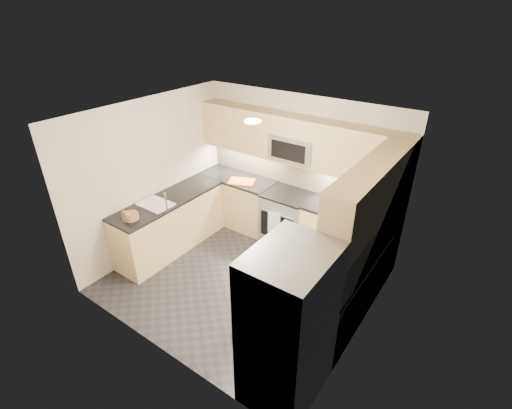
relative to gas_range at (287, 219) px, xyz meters
name	(u,v)px	position (x,y,z in m)	size (l,w,h in m)	color
floor	(243,279)	(0.00, -1.28, -0.46)	(3.60, 3.20, 0.00)	black
ceiling	(239,118)	(0.00, -1.28, 2.04)	(3.60, 3.20, 0.02)	beige
wall_back	(299,170)	(0.00, 0.32, 0.79)	(3.60, 0.02, 2.50)	beige
wall_front	(149,269)	(0.00, -2.88, 0.79)	(3.60, 0.02, 2.50)	beige
wall_left	(152,177)	(-1.80, -1.28, 0.79)	(0.02, 3.20, 2.50)	beige
wall_right	(369,254)	(1.80, -1.28, 0.79)	(0.02, 3.20, 2.50)	beige
base_cab_back_left	(238,201)	(-1.09, 0.02, -0.01)	(1.42, 0.60, 0.90)	#D7B881
base_cab_back_right	(347,239)	(1.09, 0.02, -0.01)	(1.42, 0.60, 0.90)	#D7B881
base_cab_right	(342,290)	(1.50, -1.12, -0.01)	(0.60, 1.70, 0.90)	#D7B881
base_cab_peninsula	(171,224)	(-1.50, -1.28, -0.01)	(0.60, 2.00, 0.90)	#D7B881
countertop_back_left	(237,178)	(-1.09, 0.02, 0.47)	(1.42, 0.63, 0.04)	black
countertop_back_right	(351,213)	(1.09, 0.02, 0.47)	(1.42, 0.63, 0.04)	black
countertop_right	(346,261)	(1.50, -1.12, 0.47)	(0.63, 1.70, 0.04)	black
countertop_peninsula	(168,200)	(-1.50, -1.28, 0.47)	(0.63, 2.00, 0.04)	black
upper_cab_back	(296,140)	(0.00, 0.15, 1.37)	(3.60, 0.35, 0.75)	#D7B881
upper_cab_right	(370,195)	(1.62, -1.00, 1.37)	(0.35, 1.95, 0.75)	#D7B881
backsplash_back	(299,173)	(0.00, 0.32, 0.74)	(3.60, 0.01, 0.51)	tan
backsplash_right	(381,239)	(1.80, -0.82, 0.74)	(0.01, 2.30, 0.51)	tan
gas_range	(287,219)	(0.00, 0.00, 0.00)	(0.76, 0.65, 0.91)	#A8ACB0
range_cooktop	(288,195)	(0.00, 0.00, 0.46)	(0.76, 0.65, 0.03)	black
oven_door_glass	(277,227)	(0.00, -0.33, -0.01)	(0.62, 0.02, 0.45)	black
oven_handle	(277,214)	(0.00, -0.35, 0.26)	(0.02, 0.02, 0.60)	#B2B5BA
microwave	(294,148)	(0.00, 0.12, 1.24)	(0.76, 0.40, 0.40)	gray
microwave_door	(288,152)	(0.00, -0.08, 1.24)	(0.60, 0.01, 0.28)	black
refrigerator	(288,327)	(1.45, -2.43, 0.45)	(0.70, 0.90, 1.80)	gray
fridge_handle_left	(247,318)	(1.08, -2.61, 0.49)	(0.02, 0.02, 1.20)	#B2B5BA
fridge_handle_right	(267,298)	(1.08, -2.25, 0.49)	(0.02, 0.02, 1.20)	#B2B5BA
sink_basin	(156,208)	(-1.50, -1.53, 0.42)	(0.52, 0.38, 0.16)	white
faucet	(166,201)	(-1.24, -1.53, 0.62)	(0.03, 0.03, 0.28)	silver
utensil_bowl	(389,218)	(1.64, 0.03, 0.57)	(0.29, 0.29, 0.16)	#4AAD51
cutting_board	(242,181)	(-0.91, -0.08, 0.49)	(0.45, 0.31, 0.01)	#DF5C14
fruit_basket	(131,216)	(-1.46, -2.02, 0.53)	(0.23, 0.23, 0.09)	#A8754E
fruit_apple	(124,213)	(-1.52, -2.08, 0.60)	(0.07, 0.07, 0.07)	#BC3915
fruit_pear	(127,214)	(-1.44, -2.09, 0.60)	(0.06, 0.06, 0.06)	#6CC755
dish_towel_check	(274,223)	(-0.03, -0.37, 0.10)	(0.20, 0.02, 0.39)	white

